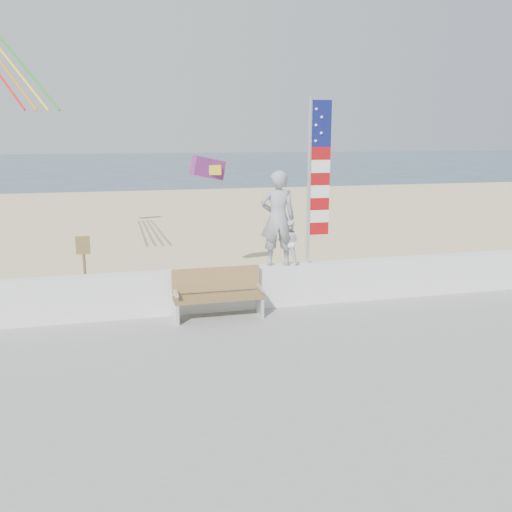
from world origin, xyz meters
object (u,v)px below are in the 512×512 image
Objects in this scene: bench at (218,293)px; flag at (315,174)px; adult at (278,218)px; child at (289,242)px.

flag reaches higher than bench.
bench is 3.21m from flag.
adult is at bearing 179.98° from flag.
child is at bearing 179.97° from flag.
child is at bearing 15.58° from bench.
child is 1.53m from flag.
child is 0.54× the size of bench.
adult is at bearing 21.78° from child.
bench is at bearing 27.73° from adult.
flag is at bearing 11.73° from bench.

